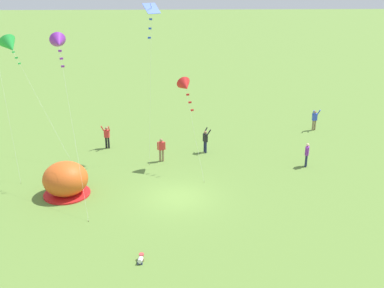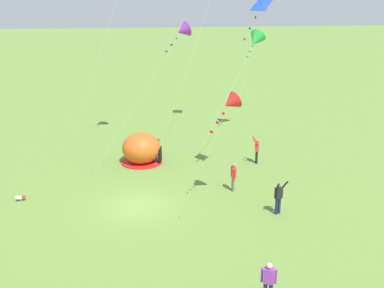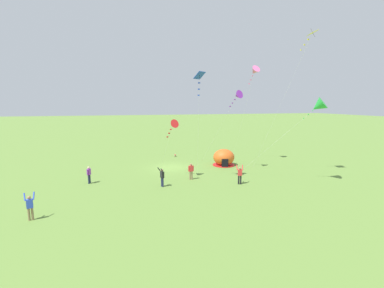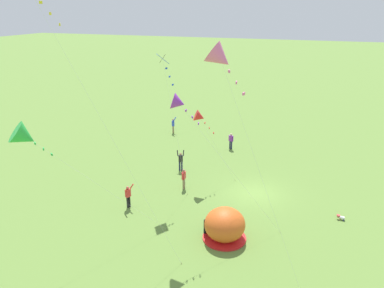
% 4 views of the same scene
% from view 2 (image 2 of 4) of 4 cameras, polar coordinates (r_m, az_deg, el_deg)
% --- Properties ---
extents(ground_plane, '(300.00, 300.00, 0.00)m').
position_cam_2_polar(ground_plane, '(24.78, -6.89, -7.89)').
color(ground_plane, olive).
extents(popup_tent, '(2.81, 2.81, 2.10)m').
position_cam_2_polar(popup_tent, '(30.75, -6.43, -0.60)').
color(popup_tent, '#D8591E').
rests_on(popup_tent, ground).
extents(toddler_crawling, '(0.30, 0.55, 0.32)m').
position_cam_2_polar(toddler_crawling, '(26.96, -20.92, -6.38)').
color(toddler_crawling, white).
rests_on(toddler_crawling, ground).
extents(person_near_tent, '(0.59, 0.26, 1.72)m').
position_cam_2_polar(person_near_tent, '(26.24, 5.29, -4.00)').
color(person_near_tent, '#8C7251').
rests_on(person_near_tent, ground).
extents(person_strolling, '(0.69, 0.56, 1.89)m').
position_cam_2_polar(person_strolling, '(30.78, 8.22, -0.66)').
color(person_strolling, black).
rests_on(person_strolling, ground).
extents(person_arms_raised, '(0.62, 0.72, 1.89)m').
position_cam_2_polar(person_arms_raised, '(23.85, 10.94, -6.54)').
color(person_arms_raised, '#1E2347').
rests_on(person_arms_raised, ground).
extents(person_with_toddler, '(0.37, 0.55, 1.72)m').
position_cam_2_polar(person_with_toddler, '(17.36, 9.70, -16.76)').
color(person_with_toddler, '#1E2347').
rests_on(person_with_toddler, ground).
extents(kite_blue, '(1.25, 2.64, 10.81)m').
position_cam_2_polar(kite_blue, '(25.15, 8.56, 16.39)').
color(kite_blue, silver).
rests_on(kite_blue, ground).
extents(kite_red, '(1.76, 3.52, 6.28)m').
position_cam_2_polar(kite_red, '(23.05, 4.89, 5.23)').
color(kite_red, silver).
rests_on(kite_red, ground).
extents(kite_green, '(6.29, 6.64, 8.45)m').
position_cam_2_polar(kite_green, '(36.50, 8.06, 12.94)').
color(kite_green, silver).
rests_on(kite_green, ground).
extents(kite_purple, '(2.84, 6.88, 9.35)m').
position_cam_2_polar(kite_purple, '(29.80, -1.22, 14.18)').
color(kite_purple, silver).
rests_on(kite_purple, ground).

